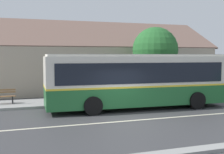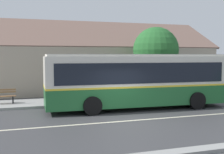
{
  "view_description": "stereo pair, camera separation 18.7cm",
  "coord_description": "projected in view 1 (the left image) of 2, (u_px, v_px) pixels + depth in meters",
  "views": [
    {
      "loc": [
        -4.98,
        -12.26,
        3.12
      ],
      "look_at": [
        0.53,
        4.21,
        1.79
      ],
      "focal_mm": 45.0,
      "sensor_mm": 36.0,
      "label": 1
    },
    {
      "loc": [
        -4.8,
        -12.32,
        3.12
      ],
      "look_at": [
        0.53,
        4.21,
        1.79
      ],
      "focal_mm": 45.0,
      "sensor_mm": 36.0,
      "label": 2
    }
  ],
  "objects": [
    {
      "name": "ground_plane",
      "position": [
        129.0,
        121.0,
        13.4
      ],
      "size": [
        300.0,
        300.0,
        0.0
      ],
      "primitive_type": "plane",
      "color": "#38383A"
    },
    {
      "name": "sidewalk_far",
      "position": [
        96.0,
        100.0,
        19.07
      ],
      "size": [
        60.0,
        3.0,
        0.15
      ],
      "primitive_type": "cube",
      "color": "gray",
      "rests_on": "ground"
    },
    {
      "name": "curb_near",
      "position": [
        186.0,
        152.0,
        8.91
      ],
      "size": [
        60.0,
        0.5,
        0.12
      ],
      "primitive_type": "cube",
      "color": "gray",
      "rests_on": "ground"
    },
    {
      "name": "lane_divider_stripe",
      "position": [
        129.0,
        121.0,
        13.4
      ],
      "size": [
        60.0,
        0.16,
        0.01
      ],
      "primitive_type": "cube",
      "color": "beige",
      "rests_on": "ground"
    },
    {
      "name": "community_building",
      "position": [
        65.0,
        67.0,
        26.28
      ],
      "size": [
        26.36,
        10.22,
        7.4
      ],
      "color": "tan",
      "rests_on": "ground"
    },
    {
      "name": "transit_bus",
      "position": [
        137.0,
        79.0,
        16.54
      ],
      "size": [
        10.78,
        3.04,
        3.19
      ],
      "color": "#236633",
      "rests_on": "ground"
    },
    {
      "name": "bench_down_street",
      "position": [
        73.0,
        95.0,
        18.25
      ],
      "size": [
        1.58,
        0.51,
        0.94
      ],
      "color": "brown",
      "rests_on": "sidewalk_far"
    },
    {
      "name": "street_tree_primary",
      "position": [
        155.0,
        50.0,
        21.08
      ],
      "size": [
        3.43,
        3.43,
        5.25
      ],
      "color": "#4C3828",
      "rests_on": "ground"
    }
  ]
}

